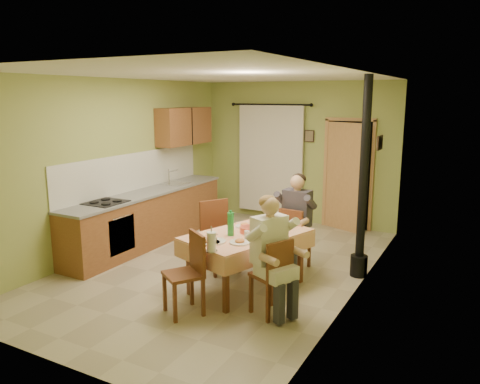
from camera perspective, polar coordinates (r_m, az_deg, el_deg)
The scene contains 17 objects.
floor at distance 7.13m, azimuth -2.18°, elevation -9.04°, with size 4.00×6.00×0.01m, color tan.
room_shell at distance 6.71m, azimuth -2.30°, elevation 5.67°, with size 4.04×6.04×2.82m.
kitchen_run at distance 8.24m, azimuth -11.08°, elevation -2.89°, with size 0.64×3.64×1.56m.
upper_cabinets at distance 9.11m, azimuth -6.79°, elevation 7.97°, with size 0.35×1.40×0.70m, color brown.
curtain at distance 9.59m, azimuth 3.72°, elevation 4.08°, with size 1.70×0.07×2.22m.
doorway at distance 9.08m, azimuth 12.84°, elevation 2.05°, with size 0.96×0.36×2.15m.
dining_table at distance 6.24m, azimuth 0.82°, elevation -8.39°, with size 1.45×1.85×0.76m.
tableware at distance 6.01m, azimuth 0.28°, elevation -4.69°, with size 0.69×1.63×0.33m.
chair_far at distance 7.01m, azimuth 6.70°, elevation -6.97°, with size 0.40×0.40×0.93m.
chair_near at distance 5.62m, azimuth -6.75°, elevation -11.76°, with size 0.56×0.56×0.96m.
chair_right at distance 5.57m, azimuth 3.79°, elevation -11.96°, with size 0.50×0.50×0.93m.
chair_left at distance 6.89m, azimuth -2.42°, elevation -7.20°, with size 0.63×0.63×1.02m.
man_far at distance 6.86m, azimuth 6.86°, elevation -2.26°, with size 0.60×0.49×1.39m.
man_right at distance 5.37m, azimuth 3.79°, elevation -6.13°, with size 0.61×0.65×1.39m.
stove_flue at distance 6.69m, azimuth 14.64°, elevation -1.64°, with size 0.24×0.24×2.80m.
picture_back at distance 9.30m, azimuth 8.46°, elevation 6.76°, with size 0.19×0.03×0.23m, color black.
picture_right at distance 7.12m, azimuth 16.69°, elevation 5.78°, with size 0.03×0.31×0.21m, color brown.
Camera 1 is at (3.39, -5.75, 2.51)m, focal length 35.00 mm.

